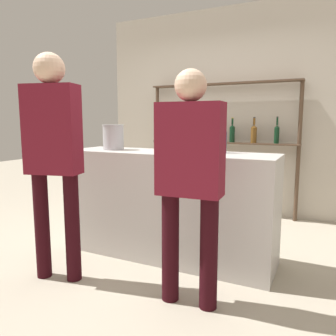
# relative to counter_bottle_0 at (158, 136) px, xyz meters

# --- Properties ---
(ground_plane) EXTENTS (16.00, 16.00, 0.00)m
(ground_plane) POSITION_rel_counter_bottle_0_xyz_m (0.18, -0.14, -1.13)
(ground_plane) COLOR #B2A893
(bar_counter) EXTENTS (1.97, 0.56, 0.99)m
(bar_counter) POSITION_rel_counter_bottle_0_xyz_m (0.18, -0.14, -0.63)
(bar_counter) COLOR #B7B2AD
(bar_counter) RESTS_ON ground_plane
(back_wall) EXTENTS (3.57, 0.12, 2.80)m
(back_wall) POSITION_rel_counter_bottle_0_xyz_m (0.18, 1.73, 0.27)
(back_wall) COLOR #B2A899
(back_wall) RESTS_ON ground_plane
(back_shelf) EXTENTS (2.04, 0.18, 1.78)m
(back_shelf) POSITION_rel_counter_bottle_0_xyz_m (0.17, 1.55, 0.04)
(back_shelf) COLOR #4C3828
(back_shelf) RESTS_ON ground_plane
(counter_bottle_0) EXTENTS (0.08, 0.08, 0.35)m
(counter_bottle_0) POSITION_rel_counter_bottle_0_xyz_m (0.00, 0.00, 0.00)
(counter_bottle_0) COLOR silver
(counter_bottle_0) RESTS_ON bar_counter
(counter_bottle_1) EXTENTS (0.09, 0.09, 0.33)m
(counter_bottle_1) POSITION_rel_counter_bottle_0_xyz_m (0.45, -0.29, -0.01)
(counter_bottle_1) COLOR black
(counter_bottle_1) RESTS_ON bar_counter
(counter_bottle_2) EXTENTS (0.08, 0.08, 0.33)m
(counter_bottle_2) POSITION_rel_counter_bottle_0_xyz_m (0.64, -0.02, -0.01)
(counter_bottle_2) COLOR #0F1956
(counter_bottle_2) RESTS_ON bar_counter
(counter_bottle_3) EXTENTS (0.09, 0.09, 0.34)m
(counter_bottle_3) POSITION_rel_counter_bottle_0_xyz_m (0.24, -0.23, -0.01)
(counter_bottle_3) COLOR black
(counter_bottle_3) RESTS_ON bar_counter
(wine_glass) EXTENTS (0.08, 0.08, 0.17)m
(wine_glass) POSITION_rel_counter_bottle_0_xyz_m (0.30, -0.11, -0.01)
(wine_glass) COLOR silver
(wine_glass) RESTS_ON bar_counter
(ice_bucket) EXTENTS (0.21, 0.21, 0.25)m
(ice_bucket) POSITION_rel_counter_bottle_0_xyz_m (-0.41, -0.16, -0.01)
(ice_bucket) COLOR #B2B2B7
(ice_bucket) RESTS_ON bar_counter
(cork_jar) EXTENTS (0.14, 0.14, 0.14)m
(cork_jar) POSITION_rel_counter_bottle_0_xyz_m (0.51, 0.00, -0.07)
(cork_jar) COLOR silver
(cork_jar) RESTS_ON bar_counter
(customer_right) EXTENTS (0.45, 0.22, 1.60)m
(customer_right) POSITION_rel_counter_bottle_0_xyz_m (0.67, -0.83, -0.19)
(customer_right) COLOR black
(customer_right) RESTS_ON ground_plane
(customer_left) EXTENTS (0.45, 0.28, 1.78)m
(customer_left) POSITION_rel_counter_bottle_0_xyz_m (-0.43, -0.93, -0.06)
(customer_left) COLOR black
(customer_left) RESTS_ON ground_plane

